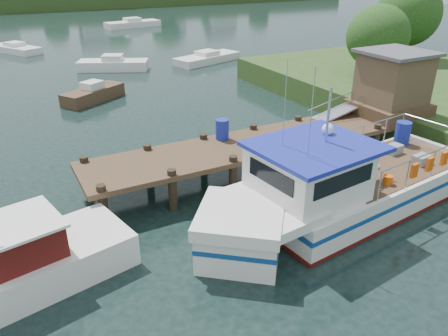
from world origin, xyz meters
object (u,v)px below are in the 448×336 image
moored_far (133,24)px  moored_c (207,58)px  dock (351,105)px  moored_b (113,64)px  lobster_boat (336,190)px  moored_rowboat (93,94)px  moored_d (15,49)px

moored_far → moored_c: bearing=-114.2°
dock → moored_b: dock is taller
moored_far → lobster_boat: bearing=-121.5°
dock → moored_b: size_ratio=2.80×
moored_rowboat → moored_d: moored_rowboat is taller
dock → moored_b: (-5.36, 22.07, -1.78)m
dock → lobster_boat: lobster_boat is taller
moored_c → moored_d: size_ratio=1.09×
moored_b → moored_rowboat: bearing=-122.6°
moored_c → moored_far: bearing=79.5°
moored_c → moored_d: bearing=130.3°
lobster_boat → moored_rowboat: 18.91m
moored_b → moored_d: size_ratio=0.96×
moored_b → moored_d: 13.84m
dock → moored_b: 22.78m
lobster_boat → moored_c: (7.56, 25.62, -0.67)m
moored_c → lobster_boat: bearing=-114.6°
lobster_boat → moored_d: (-7.21, 38.75, -0.66)m
moored_far → moored_b: moored_far is taller
dock → moored_far: size_ratio=2.18×
lobster_boat → moored_b: lobster_boat is taller
moored_far → moored_b: (-9.29, -24.30, -0.00)m
lobster_boat → dock: bearing=37.5°
moored_c → moored_rowboat: bearing=-156.7°
moored_far → dock: bearing=-116.7°
dock → moored_d: 36.32m
moored_rowboat → moored_b: bearing=64.9°
lobster_boat → moored_far: (8.60, 50.83, -0.58)m
moored_rowboat → moored_b: (3.51, 8.11, -0.00)m
moored_d → moored_rowboat: bearing=-80.6°
moored_c → moored_b: bearing=165.6°
dock → moored_rowboat: 16.64m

